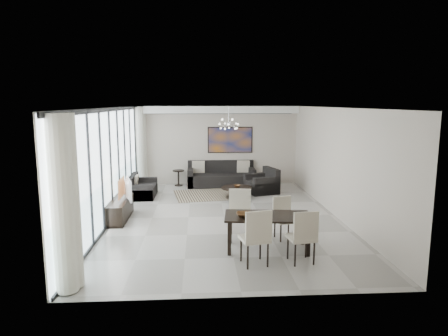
{
  "coord_description": "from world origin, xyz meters",
  "views": [
    {
      "loc": [
        -0.65,
        -10.34,
        3.03
      ],
      "look_at": [
        0.02,
        0.46,
        1.25
      ],
      "focal_mm": 32.0,
      "sensor_mm": 36.0,
      "label": 1
    }
  ],
  "objects": [
    {
      "name": "armchair",
      "position": [
        1.48,
        2.83,
        0.28
      ],
      "size": [
        1.18,
        1.22,
        0.83
      ],
      "color": "black",
      "rests_on": "floor"
    },
    {
      "name": "sofa_main",
      "position": [
        0.14,
        4.08,
        0.3
      ],
      "size": [
        2.46,
        1.0,
        0.89
      ],
      "color": "black",
      "rests_on": "floor"
    },
    {
      "name": "loveseat",
      "position": [
        -2.54,
        2.5,
        0.24
      ],
      "size": [
        0.8,
        1.42,
        0.71
      ],
      "color": "black",
      "rests_on": "floor"
    },
    {
      "name": "bowl_coffee",
      "position": [
        0.55,
        2.13,
        0.38
      ],
      "size": [
        0.25,
        0.25,
        0.07
      ],
      "primitive_type": "imported",
      "rotation": [
        0.0,
        0.0,
        -0.19
      ],
      "color": "brown",
      "rests_on": "coffee_table"
    },
    {
      "name": "television",
      "position": [
        -2.6,
        0.02,
        0.79
      ],
      "size": [
        0.36,
        0.95,
        0.55
      ],
      "primitive_type": "imported",
      "rotation": [
        0.0,
        0.0,
        1.83
      ],
      "color": "gray",
      "rests_on": "tv_console"
    },
    {
      "name": "dining_chair_ne",
      "position": [
        1.22,
        -1.76,
        0.54
      ],
      "size": [
        0.51,
        0.51,
        0.94
      ],
      "color": "#C1B2A0",
      "rests_on": "floor"
    },
    {
      "name": "coffee_table",
      "position": [
        0.54,
        2.14,
        0.2
      ],
      "size": [
        0.99,
        0.99,
        0.35
      ],
      "color": "black",
      "rests_on": "floor"
    },
    {
      "name": "painting",
      "position": [
        0.5,
        4.47,
        1.65
      ],
      "size": [
        1.68,
        0.04,
        0.98
      ],
      "primitive_type": "cube",
      "color": "#AC5F17",
      "rests_on": "room_shell"
    },
    {
      "name": "rug",
      "position": [
        -0.3,
        2.6,
        0.01
      ],
      "size": [
        2.54,
        2.1,
        0.01
      ],
      "primitive_type": "cube",
      "rotation": [
        0.0,
        0.0,
        0.15
      ],
      "color": "black",
      "rests_on": "floor"
    },
    {
      "name": "dining_chair_se",
      "position": [
        1.28,
        -3.26,
        0.6
      ],
      "size": [
        0.55,
        0.55,
        1.05
      ],
      "color": "#C1B2A0",
      "rests_on": "floor"
    },
    {
      "name": "dining_chair_nw",
      "position": [
        0.25,
        -1.59,
        0.62
      ],
      "size": [
        0.56,
        0.56,
        1.08
      ],
      "color": "#C1B2A0",
      "rests_on": "floor"
    },
    {
      "name": "dining_table",
      "position": [
        0.74,
        -2.47,
        0.65
      ],
      "size": [
        1.85,
        1.06,
        0.74
      ],
      "color": "black",
      "rests_on": "floor"
    },
    {
      "name": "room_shell",
      "position": [
        0.46,
        0.0,
        1.45
      ],
      "size": [
        6.0,
        9.0,
        2.9
      ],
      "color": "#A8A39B",
      "rests_on": "ground"
    },
    {
      "name": "dining_chair_sw",
      "position": [
        0.39,
        -3.32,
        0.63
      ],
      "size": [
        0.6,
        0.6,
        1.09
      ],
      "color": "#C1B2A0",
      "rests_on": "floor"
    },
    {
      "name": "window_wall",
      "position": [
        -2.86,
        0.0,
        1.47
      ],
      "size": [
        0.37,
        8.95,
        2.9
      ],
      "color": "silver",
      "rests_on": "floor"
    },
    {
      "name": "soffit",
      "position": [
        0.0,
        4.3,
        2.77
      ],
      "size": [
        5.98,
        0.4,
        0.26
      ],
      "primitive_type": "cube",
      "color": "white",
      "rests_on": "room_shell"
    },
    {
      "name": "chandelier",
      "position": [
        0.3,
        2.5,
        2.35
      ],
      "size": [
        0.66,
        0.66,
        0.71
      ],
      "color": "silver",
      "rests_on": "room_shell"
    },
    {
      "name": "tv_console",
      "position": [
        -2.76,
        -0.05,
        0.26
      ],
      "size": [
        0.46,
        1.65,
        0.51
      ],
      "primitive_type": "cube",
      "color": "black",
      "rests_on": "floor"
    },
    {
      "name": "bowl_dining",
      "position": [
        0.25,
        -2.55,
        0.78
      ],
      "size": [
        0.35,
        0.35,
        0.08
      ],
      "primitive_type": "imported",
      "rotation": [
        0.0,
        0.0,
        -0.05
      ],
      "color": "brown",
      "rests_on": "dining_table"
    },
    {
      "name": "side_table",
      "position": [
        -1.43,
        4.15,
        0.39
      ],
      "size": [
        0.42,
        0.42,
        0.58
      ],
      "color": "black",
      "rests_on": "floor"
    }
  ]
}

